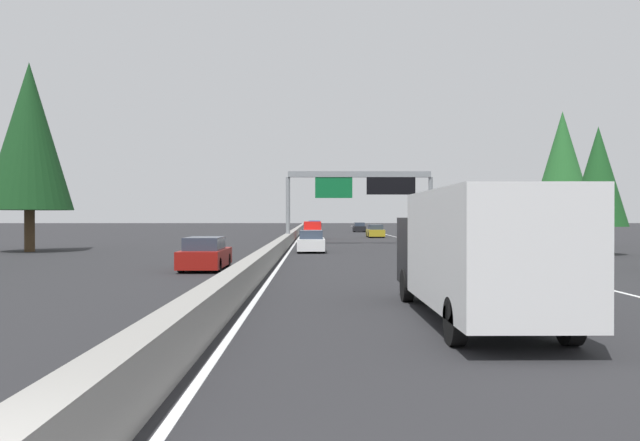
# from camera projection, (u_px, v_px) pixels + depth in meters

# --- Properties ---
(ground_plane) EXTENTS (320.00, 320.00, 0.00)m
(ground_plane) POSITION_uv_depth(u_px,v_px,m) (295.00, 239.00, 63.21)
(ground_plane) COLOR #262628
(median_barrier) EXTENTS (180.00, 0.56, 0.90)m
(median_barrier) POSITION_uv_depth(u_px,v_px,m) (298.00, 231.00, 83.20)
(median_barrier) COLOR gray
(median_barrier) RESTS_ON ground
(shoulder_stripe_right) EXTENTS (160.00, 0.16, 0.01)m
(shoulder_stripe_right) POSITION_uv_depth(u_px,v_px,m) (393.00, 236.00, 73.33)
(shoulder_stripe_right) COLOR silver
(shoulder_stripe_right) RESTS_ON ground
(shoulder_stripe_median) EXTENTS (160.00, 0.16, 0.01)m
(shoulder_stripe_median) POSITION_uv_depth(u_px,v_px,m) (300.00, 236.00, 73.21)
(shoulder_stripe_median) COLOR silver
(shoulder_stripe_median) RESTS_ON ground
(sign_gantry_overhead) EXTENTS (0.50, 12.68, 6.28)m
(sign_gantry_overhead) POSITION_uv_depth(u_px,v_px,m) (361.00, 186.00, 52.00)
(sign_gantry_overhead) COLOR gray
(sign_gantry_overhead) RESTS_ON ground
(box_truck_far_left) EXTENTS (8.50, 2.40, 2.95)m
(box_truck_far_left) POSITION_uv_depth(u_px,v_px,m) (474.00, 250.00, 13.76)
(box_truck_far_left) COLOR white
(box_truck_far_left) RESTS_ON ground
(sedan_far_right) EXTENTS (4.40, 1.80, 1.47)m
(sedan_far_right) POSITION_uv_depth(u_px,v_px,m) (311.00, 242.00, 40.56)
(sedan_far_right) COLOR white
(sedan_far_right) RESTS_ON ground
(pickup_distant_a) EXTENTS (5.60, 2.00, 1.86)m
(pickup_distant_a) POSITION_uv_depth(u_px,v_px,m) (312.00, 230.00, 64.63)
(pickup_distant_a) COLOR red
(pickup_distant_a) RESTS_ON ground
(minivan_near_center) EXTENTS (5.00, 1.95, 1.69)m
(minivan_near_center) POSITION_uv_depth(u_px,v_px,m) (314.00, 225.00, 105.34)
(minivan_near_center) COLOR #1E4793
(minivan_near_center) RESTS_ON ground
(sedan_mid_right) EXTENTS (4.40, 1.80, 1.47)m
(sedan_mid_right) POSITION_uv_depth(u_px,v_px,m) (359.00, 228.00, 94.29)
(sedan_mid_right) COLOR black
(sedan_mid_right) RESTS_ON ground
(sedan_near_right) EXTENTS (4.40, 1.80, 1.47)m
(sedan_near_right) POSITION_uv_depth(u_px,v_px,m) (375.00, 231.00, 69.24)
(sedan_near_right) COLOR #AD931E
(sedan_near_right) RESTS_ON ground
(oncoming_near) EXTENTS (4.40, 1.80, 1.47)m
(oncoming_near) POSITION_uv_depth(u_px,v_px,m) (205.00, 254.00, 27.06)
(oncoming_near) COLOR maroon
(oncoming_near) RESTS_ON ground
(conifer_right_near) EXTENTS (3.53, 3.53, 8.03)m
(conifer_right_near) POSITION_uv_depth(u_px,v_px,m) (598.00, 177.00, 37.73)
(conifer_right_near) COLOR #4C3823
(conifer_right_near) RESTS_ON ground
(conifer_right_mid) EXTENTS (4.94, 4.94, 11.23)m
(conifer_right_mid) POSITION_uv_depth(u_px,v_px,m) (562.00, 164.00, 50.61)
(conifer_right_mid) COLOR #4C3823
(conifer_right_mid) RESTS_ON ground
(conifer_left_near) EXTENTS (5.67, 5.67, 12.88)m
(conifer_left_near) POSITION_uv_depth(u_px,v_px,m) (29.00, 136.00, 40.95)
(conifer_left_near) COLOR #4C3823
(conifer_left_near) RESTS_ON ground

